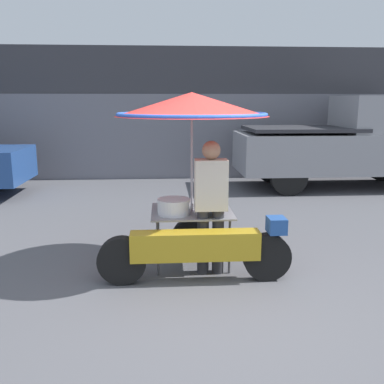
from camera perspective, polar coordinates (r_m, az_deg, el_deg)
ground_plane at (r=4.59m, az=4.29°, el=-14.36°), size 36.00×36.00×0.00m
shopfront_building at (r=12.36m, az=-1.07°, el=10.47°), size 28.00×2.06×3.41m
vendor_motorcycle_cart at (r=5.13m, az=0.07°, el=7.62°), size 2.21×1.85×2.14m
vendor_person at (r=5.01m, az=2.52°, el=-1.20°), size 0.38×0.22×1.60m
pickup_truck at (r=10.81m, az=19.97°, el=5.98°), size 4.90×1.83×2.15m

